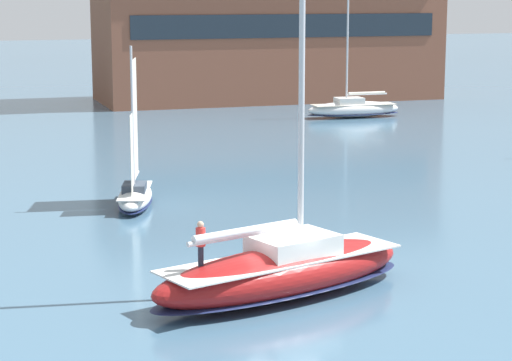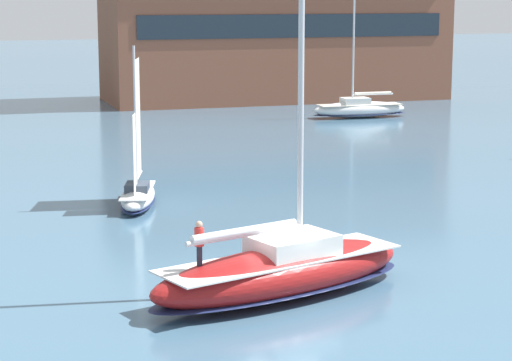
% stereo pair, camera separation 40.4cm
% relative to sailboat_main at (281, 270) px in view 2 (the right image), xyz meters
% --- Properties ---
extents(ground_plane, '(400.00, 400.00, 0.00)m').
position_rel_sailboat_main_xyz_m(ground_plane, '(-0.02, -0.01, -1.03)').
color(ground_plane, '#42667F').
extents(waterfront_building, '(35.76, 13.36, 14.75)m').
position_rel_sailboat_main_xyz_m(waterfront_building, '(21.56, 64.84, 6.40)').
color(waterfront_building, brown).
rests_on(waterfront_building, ground).
extents(sailboat_main, '(11.43, 6.31, 15.13)m').
position_rel_sailboat_main_xyz_m(sailboat_main, '(0.00, 0.00, 0.00)').
color(sailboat_main, maroon).
rests_on(sailboat_main, ground).
extents(sailboat_moored_near_marina, '(8.69, 2.69, 11.85)m').
position_rel_sailboat_main_xyz_m(sailboat_moored_near_marina, '(23.79, 47.84, -0.22)').
color(sailboat_moored_near_marina, silver).
rests_on(sailboat_moored_near_marina, ground).
extents(sailboat_moored_mid_channel, '(3.35, 6.31, 8.37)m').
position_rel_sailboat_main_xyz_m(sailboat_moored_mid_channel, '(-2.02, 17.15, -0.30)').
color(sailboat_moored_mid_channel, silver).
rests_on(sailboat_moored_mid_channel, ground).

